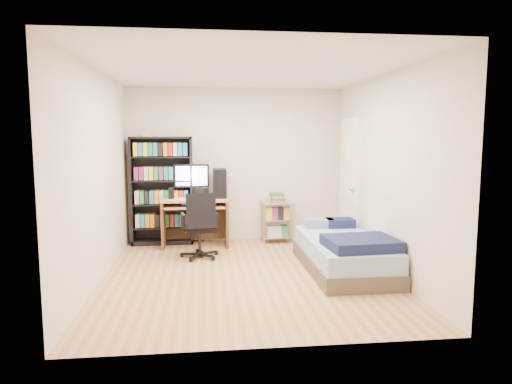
{
  "coord_description": "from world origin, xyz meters",
  "views": [
    {
      "loc": [
        -0.5,
        -5.5,
        1.71
      ],
      "look_at": [
        0.16,
        0.4,
        0.99
      ],
      "focal_mm": 32.0,
      "sensor_mm": 36.0,
      "label": 1
    }
  ],
  "objects": [
    {
      "name": "office_chair",
      "position": [
        -0.58,
        0.86,
        0.3
      ],
      "size": [
        0.64,
        0.64,
        0.95
      ],
      "rotation": [
        0.0,
        0.0,
        0.15
      ],
      "color": "black",
      "rests_on": "room"
    },
    {
      "name": "bed",
      "position": [
        1.26,
        0.05,
        0.24
      ],
      "size": [
        0.95,
        1.89,
        0.54
      ],
      "color": "brown",
      "rests_on": "room"
    },
    {
      "name": "wire_cart",
      "position": [
        0.66,
        1.75,
        0.53
      ],
      "size": [
        0.51,
        0.37,
        0.81
      ],
      "rotation": [
        0.0,
        0.0,
        0.01
      ],
      "color": "silver",
      "rests_on": "room"
    },
    {
      "name": "media_shelf",
      "position": [
        -1.19,
        1.84,
        0.88
      ],
      "size": [
        0.97,
        0.32,
        1.79
      ],
      "color": "black",
      "rests_on": "room"
    },
    {
      "name": "computer_desk",
      "position": [
        -0.56,
        1.66,
        0.69
      ],
      "size": [
        1.02,
        0.59,
        1.29
      ],
      "color": "tan",
      "rests_on": "room"
    },
    {
      "name": "room",
      "position": [
        0.0,
        0.0,
        1.25
      ],
      "size": [
        3.58,
        4.08,
        2.58
      ],
      "color": "tan",
      "rests_on": "ground"
    },
    {
      "name": "door",
      "position": [
        1.72,
        1.35,
        1.0
      ],
      "size": [
        0.12,
        0.8,
        2.0
      ],
      "color": "white",
      "rests_on": "room"
    }
  ]
}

